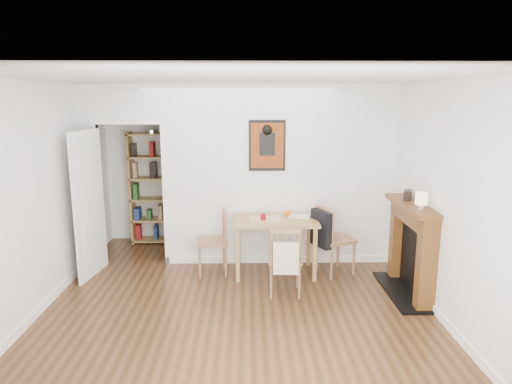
{
  "coord_description": "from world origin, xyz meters",
  "views": [
    {
      "loc": [
        0.13,
        -5.1,
        2.41
      ],
      "look_at": [
        0.23,
        0.6,
        1.23
      ],
      "focal_mm": 32.0,
      "sensor_mm": 36.0,
      "label": 1
    }
  ],
  "objects_px": {
    "chair_front": "(285,259)",
    "ceramic_jar_b": "(408,193)",
    "ceramic_jar_a": "(408,196)",
    "mantel_lamp": "(421,200)",
    "fireplace": "(412,246)",
    "chair_right": "(334,239)",
    "chair_left": "(212,242)",
    "bookshelf": "(154,189)",
    "orange_fruit": "(288,213)",
    "notebook": "(299,216)",
    "dining_table": "(275,225)",
    "red_glass": "(263,217)"
  },
  "relations": [
    {
      "from": "bookshelf",
      "to": "chair_right",
      "type": "bearing_deg",
      "value": -28.24
    },
    {
      "from": "red_glass",
      "to": "ceramic_jar_a",
      "type": "xyz_separation_m",
      "value": [
        1.78,
        -0.47,
        0.39
      ]
    },
    {
      "from": "fireplace",
      "to": "ceramic_jar_a",
      "type": "bearing_deg",
      "value": 109.51
    },
    {
      "from": "mantel_lamp",
      "to": "ceramic_jar_b",
      "type": "relative_size",
      "value": 2.15
    },
    {
      "from": "notebook",
      "to": "bookshelf",
      "type": "bearing_deg",
      "value": 149.45
    },
    {
      "from": "chair_left",
      "to": "bookshelf",
      "type": "height_order",
      "value": "bookshelf"
    },
    {
      "from": "dining_table",
      "to": "orange_fruit",
      "type": "bearing_deg",
      "value": 35.48
    },
    {
      "from": "red_glass",
      "to": "ceramic_jar_a",
      "type": "distance_m",
      "value": 1.88
    },
    {
      "from": "notebook",
      "to": "ceramic_jar_a",
      "type": "relative_size",
      "value": 2.39
    },
    {
      "from": "red_glass",
      "to": "mantel_lamp",
      "type": "height_order",
      "value": "mantel_lamp"
    },
    {
      "from": "fireplace",
      "to": "ceramic_jar_b",
      "type": "bearing_deg",
      "value": 86.67
    },
    {
      "from": "chair_front",
      "to": "ceramic_jar_b",
      "type": "bearing_deg",
      "value": 11.77
    },
    {
      "from": "orange_fruit",
      "to": "notebook",
      "type": "relative_size",
      "value": 0.31
    },
    {
      "from": "chair_front",
      "to": "bookshelf",
      "type": "relative_size",
      "value": 0.48
    },
    {
      "from": "chair_right",
      "to": "ceramic_jar_b",
      "type": "xyz_separation_m",
      "value": [
        0.86,
        -0.34,
        0.71
      ]
    },
    {
      "from": "orange_fruit",
      "to": "notebook",
      "type": "xyz_separation_m",
      "value": [
        0.15,
        -0.02,
        -0.04
      ]
    },
    {
      "from": "chair_front",
      "to": "chair_right",
      "type": "bearing_deg",
      "value": 42.32
    },
    {
      "from": "chair_left",
      "to": "mantel_lamp",
      "type": "distance_m",
      "value": 2.8
    },
    {
      "from": "chair_left",
      "to": "red_glass",
      "type": "distance_m",
      "value": 0.8
    },
    {
      "from": "notebook",
      "to": "chair_right",
      "type": "bearing_deg",
      "value": -15.88
    },
    {
      "from": "dining_table",
      "to": "chair_left",
      "type": "xyz_separation_m",
      "value": [
        -0.87,
        -0.01,
        -0.24
      ]
    },
    {
      "from": "chair_left",
      "to": "dining_table",
      "type": "bearing_deg",
      "value": 0.49
    },
    {
      "from": "red_glass",
      "to": "orange_fruit",
      "type": "relative_size",
      "value": 1.04
    },
    {
      "from": "chair_left",
      "to": "chair_right",
      "type": "relative_size",
      "value": 0.95
    },
    {
      "from": "bookshelf",
      "to": "mantel_lamp",
      "type": "relative_size",
      "value": 8.68
    },
    {
      "from": "chair_right",
      "to": "chair_front",
      "type": "relative_size",
      "value": 1.08
    },
    {
      "from": "fireplace",
      "to": "orange_fruit",
      "type": "relative_size",
      "value": 14.07
    },
    {
      "from": "fireplace",
      "to": "notebook",
      "type": "xyz_separation_m",
      "value": [
        -1.32,
        0.8,
        0.18
      ]
    },
    {
      "from": "dining_table",
      "to": "ceramic_jar_b",
      "type": "bearing_deg",
      "value": -12.28
    },
    {
      "from": "bookshelf",
      "to": "ceramic_jar_a",
      "type": "height_order",
      "value": "bookshelf"
    },
    {
      "from": "dining_table",
      "to": "fireplace",
      "type": "height_order",
      "value": "fireplace"
    },
    {
      "from": "mantel_lamp",
      "to": "ceramic_jar_a",
      "type": "xyz_separation_m",
      "value": [
        0.04,
        0.54,
        -0.07
      ]
    },
    {
      "from": "bookshelf",
      "to": "orange_fruit",
      "type": "xyz_separation_m",
      "value": [
        2.13,
        -1.32,
        -0.09
      ]
    },
    {
      "from": "notebook",
      "to": "mantel_lamp",
      "type": "relative_size",
      "value": 1.32
    },
    {
      "from": "fireplace",
      "to": "ceramic_jar_b",
      "type": "relative_size",
      "value": 12.48
    },
    {
      "from": "bookshelf",
      "to": "red_glass",
      "type": "bearing_deg",
      "value": -40.95
    },
    {
      "from": "dining_table",
      "to": "notebook",
      "type": "xyz_separation_m",
      "value": [
        0.34,
        0.11,
        0.1
      ]
    },
    {
      "from": "chair_left",
      "to": "mantel_lamp",
      "type": "xyz_separation_m",
      "value": [
        2.44,
        -1.09,
        0.84
      ]
    },
    {
      "from": "chair_right",
      "to": "ceramic_jar_b",
      "type": "distance_m",
      "value": 1.17
    },
    {
      "from": "mantel_lamp",
      "to": "ceramic_jar_a",
      "type": "relative_size",
      "value": 1.81
    },
    {
      "from": "chair_front",
      "to": "ceramic_jar_a",
      "type": "relative_size",
      "value": 7.47
    },
    {
      "from": "chair_front",
      "to": "fireplace",
      "type": "bearing_deg",
      "value": 0.13
    },
    {
      "from": "chair_right",
      "to": "orange_fruit",
      "type": "height_order",
      "value": "chair_right"
    },
    {
      "from": "chair_left",
      "to": "chair_right",
      "type": "bearing_deg",
      "value": -0.66
    },
    {
      "from": "red_glass",
      "to": "ceramic_jar_b",
      "type": "relative_size",
      "value": 0.92
    },
    {
      "from": "chair_right",
      "to": "ceramic_jar_b",
      "type": "bearing_deg",
      "value": -21.51
    },
    {
      "from": "notebook",
      "to": "ceramic_jar_b",
      "type": "bearing_deg",
      "value": -19.54
    },
    {
      "from": "orange_fruit",
      "to": "chair_right",
      "type": "bearing_deg",
      "value": -14.18
    },
    {
      "from": "fireplace",
      "to": "mantel_lamp",
      "type": "height_order",
      "value": "mantel_lamp"
    },
    {
      "from": "chair_front",
      "to": "ceramic_jar_b",
      "type": "relative_size",
      "value": 8.87
    }
  ]
}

